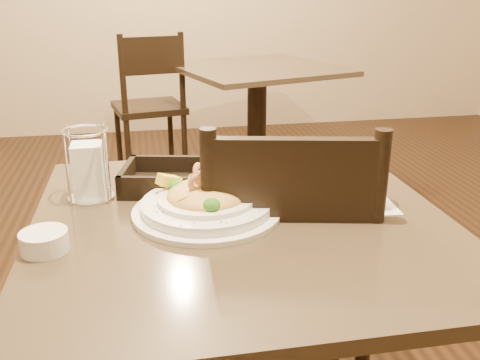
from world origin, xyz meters
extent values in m
cylinder|color=black|center=(0.00, 0.00, 0.36)|extent=(0.12, 0.12, 0.67)
cube|color=brown|center=(0.00, 0.00, 0.71)|extent=(0.90, 0.90, 0.03)
cylinder|color=black|center=(0.51, 2.15, 0.01)|extent=(0.52, 0.52, 0.03)
cylinder|color=black|center=(0.51, 2.15, 0.36)|extent=(0.12, 0.12, 0.67)
cube|color=brown|center=(0.51, 2.15, 0.71)|extent=(1.13, 1.13, 0.03)
cube|color=black|center=(0.14, 0.14, 0.45)|extent=(0.50, 0.50, 0.04)
cylinder|color=black|center=(0.36, 0.28, 0.21)|extent=(0.04, 0.04, 0.43)
cylinder|color=black|center=(0.00, 0.36, 0.21)|extent=(0.04, 0.04, 0.43)
cylinder|color=black|center=(0.28, -0.07, 0.70)|extent=(0.04, 0.04, 0.46)
cylinder|color=black|center=(-0.07, 0.00, 0.70)|extent=(0.04, 0.04, 0.46)
cube|color=black|center=(0.11, -0.03, 0.80)|extent=(0.36, 0.10, 0.22)
cube|color=black|center=(-0.16, 2.38, 0.45)|extent=(0.49, 0.49, 0.04)
cylinder|color=black|center=(-0.01, 2.59, 0.21)|extent=(0.04, 0.04, 0.43)
cylinder|color=black|center=(-0.37, 2.52, 0.21)|extent=(0.04, 0.04, 0.43)
cylinder|color=black|center=(0.05, 2.24, 0.21)|extent=(0.04, 0.04, 0.43)
cylinder|color=black|center=(-0.30, 2.17, 0.21)|extent=(0.04, 0.04, 0.43)
cylinder|color=black|center=(0.05, 2.24, 0.70)|extent=(0.04, 0.04, 0.46)
cylinder|color=black|center=(-0.30, 2.17, 0.70)|extent=(0.04, 0.04, 0.46)
cube|color=black|center=(-0.12, 2.20, 0.80)|extent=(0.36, 0.10, 0.22)
cylinder|color=white|center=(-0.07, 0.03, 0.73)|extent=(0.33, 0.33, 0.01)
cylinder|color=white|center=(-0.07, 0.03, 0.75)|extent=(0.29, 0.29, 0.02)
cylinder|color=white|center=(-0.07, 0.03, 0.76)|extent=(0.22, 0.22, 0.01)
ellipsoid|color=#DAA44F|center=(-0.07, 0.03, 0.77)|extent=(0.18, 0.18, 0.06)
cube|color=yellow|center=(-0.15, 0.10, 0.79)|extent=(0.06, 0.05, 0.04)
cube|color=silver|center=(0.07, 0.02, 0.76)|extent=(0.12, 0.03, 0.01)
cube|color=silver|center=(0.00, 0.02, 0.77)|extent=(0.03, 0.02, 0.00)
torus|color=#DAA44F|center=(-0.09, 0.00, 0.79)|extent=(0.06, 0.06, 0.02)
torus|color=#DAA44F|center=(-0.09, 0.09, 0.79)|extent=(0.04, 0.04, 0.02)
torus|color=#DAA44F|center=(-0.08, 0.03, 0.78)|extent=(0.04, 0.03, 0.02)
torus|color=#DAA44F|center=(-0.09, 0.07, 0.78)|extent=(0.05, 0.05, 0.01)
torus|color=#DAA44F|center=(-0.07, 0.03, 0.78)|extent=(0.05, 0.04, 0.02)
torus|color=#DAA44F|center=(-0.06, 0.02, 0.79)|extent=(0.03, 0.03, 0.03)
torus|color=#DAA44F|center=(-0.09, 0.04, 0.80)|extent=(0.05, 0.05, 0.02)
torus|color=#DAA44F|center=(-0.12, 0.00, 0.78)|extent=(0.04, 0.04, 0.03)
torus|color=#DAA44F|center=(-0.07, 0.03, 0.78)|extent=(0.03, 0.04, 0.03)
torus|color=#DAA44F|center=(-0.06, 0.03, 0.78)|extent=(0.05, 0.05, 0.02)
torus|color=#DAA44F|center=(-0.08, 0.08, 0.78)|extent=(0.06, 0.04, 0.04)
torus|color=#DAA44F|center=(-0.12, 0.02, 0.78)|extent=(0.05, 0.05, 0.03)
torus|color=#DAA44F|center=(-0.06, 0.04, 0.79)|extent=(0.06, 0.06, 0.02)
torus|color=#DAA44F|center=(-0.08, 0.05, 0.79)|extent=(0.04, 0.05, 0.03)
torus|color=#DAA44F|center=(-0.08, 0.05, 0.78)|extent=(0.04, 0.05, 0.02)
torus|color=#DAA44F|center=(-0.07, 0.02, 0.80)|extent=(0.06, 0.06, 0.02)
torus|color=#DAA44F|center=(-0.06, 0.04, 0.79)|extent=(0.06, 0.07, 0.02)
torus|color=#DAA44F|center=(-0.09, 0.01, 0.79)|extent=(0.05, 0.04, 0.02)
torus|color=#DAA44F|center=(-0.08, 0.02, 0.80)|extent=(0.05, 0.06, 0.02)
torus|color=#DAA44F|center=(-0.05, 0.04, 0.79)|extent=(0.04, 0.04, 0.02)
torus|color=#DAA44F|center=(-0.10, 0.06, 0.78)|extent=(0.04, 0.05, 0.03)
torus|color=tan|center=(-0.10, 0.00, 0.81)|extent=(0.04, 0.02, 0.04)
torus|color=tan|center=(-0.08, 0.03, 0.81)|extent=(0.05, 0.04, 0.04)
torus|color=tan|center=(-0.06, 0.06, 0.81)|extent=(0.05, 0.04, 0.04)
torus|color=tan|center=(-0.06, 0.02, 0.81)|extent=(0.04, 0.04, 0.04)
torus|color=tan|center=(-0.08, 0.08, 0.81)|extent=(0.05, 0.05, 0.04)
torus|color=tan|center=(-0.08, 0.03, 0.81)|extent=(0.05, 0.04, 0.04)
torus|color=tan|center=(-0.07, 0.03, 0.81)|extent=(0.05, 0.04, 0.04)
torus|color=tan|center=(-0.08, 0.03, 0.81)|extent=(0.04, 0.04, 0.04)
ellipsoid|color=#235914|center=(0.00, 0.05, 0.78)|extent=(0.03, 0.03, 0.02)
ellipsoid|color=#235914|center=(-0.13, 0.07, 0.78)|extent=(0.04, 0.04, 0.03)
ellipsoid|color=#235914|center=(-0.07, -0.04, 0.78)|extent=(0.04, 0.04, 0.03)
cube|color=#266619|center=(-0.10, 0.15, 0.76)|extent=(0.00, 0.00, 0.00)
cube|color=#266619|center=(-0.02, 0.14, 0.76)|extent=(0.00, 0.00, 0.00)
cube|color=#266619|center=(-0.19, 0.02, 0.76)|extent=(0.00, 0.00, 0.00)
cube|color=#266619|center=(-0.07, 0.14, 0.76)|extent=(0.00, 0.00, 0.00)
cube|color=#266619|center=(-0.11, -0.08, 0.76)|extent=(0.00, 0.00, 0.00)
cube|color=#266619|center=(0.03, 0.09, 0.76)|extent=(0.00, 0.00, 0.00)
cube|color=#266619|center=(-0.06, -0.09, 0.76)|extent=(0.00, 0.00, 0.00)
cube|color=#266619|center=(-0.08, 0.16, 0.76)|extent=(0.00, 0.00, 0.00)
cube|color=#266619|center=(-0.14, -0.09, 0.76)|extent=(0.00, 0.00, 0.00)
cube|color=#266619|center=(0.04, 0.01, 0.76)|extent=(0.00, 0.00, 0.00)
cube|color=#266619|center=(0.00, 0.14, 0.76)|extent=(0.00, 0.00, 0.00)
cube|color=#266619|center=(-0.05, -0.09, 0.76)|extent=(0.00, 0.00, 0.00)
cube|color=#266619|center=(-0.18, -0.01, 0.76)|extent=(0.00, 0.00, 0.00)
cube|color=#266619|center=(0.03, -0.05, 0.76)|extent=(0.00, 0.00, 0.00)
cube|color=#266619|center=(0.05, 0.08, 0.76)|extent=(0.00, 0.00, 0.00)
cube|color=#266619|center=(0.01, 0.11, 0.76)|extent=(0.00, 0.00, 0.00)
cube|color=#266619|center=(-0.06, -0.08, 0.76)|extent=(0.00, 0.00, 0.00)
cube|color=#266619|center=(-0.17, -0.02, 0.76)|extent=(0.00, 0.00, 0.00)
cube|color=white|center=(0.29, 0.01, 0.73)|extent=(0.14, 0.14, 0.00)
cylinder|color=#B94154|center=(0.29, 0.01, 0.80)|extent=(0.08, 0.08, 0.15)
cylinder|color=white|center=(0.29, 0.01, 0.88)|extent=(0.09, 0.09, 0.01)
cube|color=black|center=(-0.15, 0.21, 0.73)|extent=(0.24, 0.22, 0.02)
cube|color=black|center=(-0.05, 0.19, 0.76)|extent=(0.05, 0.17, 0.04)
cube|color=black|center=(-0.25, 0.23, 0.76)|extent=(0.05, 0.17, 0.04)
cube|color=black|center=(-0.13, 0.29, 0.76)|extent=(0.21, 0.06, 0.04)
cube|color=black|center=(-0.17, 0.13, 0.76)|extent=(0.21, 0.06, 0.04)
cylinder|color=silver|center=(-0.33, 0.17, 0.73)|extent=(0.11, 0.11, 0.01)
torus|color=silver|center=(-0.33, 0.17, 0.89)|extent=(0.11, 0.11, 0.01)
cube|color=white|center=(-0.33, 0.17, 0.80)|extent=(0.09, 0.09, 0.13)
cylinder|color=silver|center=(-0.37, 0.13, 0.81)|extent=(0.01, 0.01, 0.17)
cylinder|color=silver|center=(-0.29, 0.13, 0.81)|extent=(0.01, 0.01, 0.17)
cylinder|color=silver|center=(-0.37, 0.22, 0.81)|extent=(0.01, 0.01, 0.17)
cylinder|color=silver|center=(-0.29, 0.22, 0.81)|extent=(0.01, 0.01, 0.17)
cylinder|color=white|center=(0.21, 0.22, 0.73)|extent=(0.17, 0.17, 0.01)
cylinder|color=white|center=(-0.40, -0.08, 0.75)|extent=(0.12, 0.12, 0.04)
camera|label=1|loc=(-0.20, -1.05, 1.21)|focal=40.00mm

